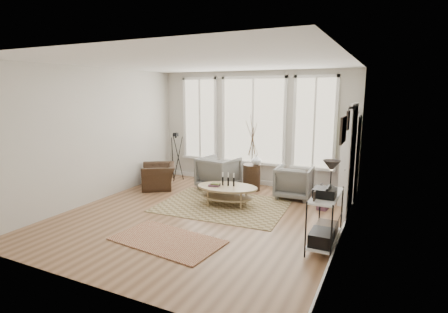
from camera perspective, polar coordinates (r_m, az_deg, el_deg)
The scene contains 17 objects.
room at distance 6.55m, azimuth -3.60°, elevation 2.10°, with size 5.50×5.54×2.90m.
bay_window at distance 8.96m, azimuth 4.75°, elevation 5.54°, with size 4.14×0.12×2.24m.
door at distance 6.92m, azimuth 20.06°, elevation -0.63°, with size 0.09×1.06×2.22m.
bookcase at distance 8.01m, azimuth 19.84°, elevation -0.37°, with size 0.31×0.85×2.06m.
low_shelf at distance 5.71m, azimuth 16.21°, elevation -9.08°, with size 0.38×1.08×1.30m.
wall_art at distance 5.41m, azimuth 19.07°, elevation 4.55°, with size 0.04×0.88×0.44m.
rug_main at distance 7.50m, azimuth -0.16°, elevation -7.96°, with size 2.63×1.97×0.01m, color brown.
rug_runner at distance 5.90m, azimuth -9.24°, elevation -13.31°, with size 1.78×0.99×0.01m, color brown.
coffee_table at distance 7.45m, azimuth 0.47°, elevation -5.56°, with size 1.39×0.98×0.60m.
armchair_left at distance 8.68m, azimuth -0.88°, elevation -2.65°, with size 0.86×0.89×0.81m, color slate.
armchair_right at distance 8.10m, azimuth 11.37°, elevation -4.11°, with size 0.78×0.81×0.73m, color slate.
side_table at distance 8.48m, azimuth 4.60°, elevation 0.14°, with size 0.43×0.43×1.79m.
vase at distance 8.49m, azimuth 5.31°, elevation -0.51°, with size 0.24×0.24×0.25m, color silver.
accent_chair at distance 8.92m, azimuth -10.59°, elevation -3.17°, with size 0.80×0.92×0.60m, color #352215.
tripod_camera at distance 9.57m, azimuth -7.79°, elevation -0.32°, with size 0.46×0.46×1.30m.
book_stack_near at distance 8.05m, azimuth 16.54°, elevation -6.53°, with size 0.20×0.25×0.16m, color maroon.
book_stack_far at distance 7.52m, azimuth 15.82°, elevation -7.75°, with size 0.19×0.24×0.15m, color maroon.
Camera 1 is at (3.20, -5.62, 2.39)m, focal length 28.00 mm.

